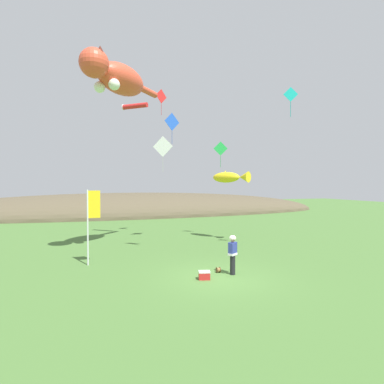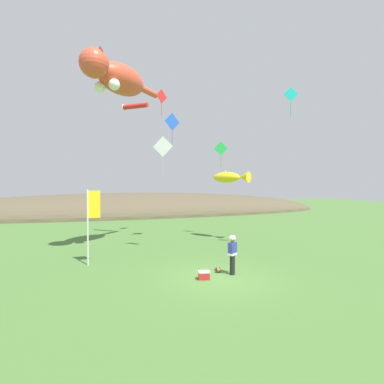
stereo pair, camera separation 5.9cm
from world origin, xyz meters
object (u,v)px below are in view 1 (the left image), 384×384
at_px(kite_diamond_white, 163,147).
at_px(kite_diamond_red, 161,97).
at_px(kite_tube_streamer, 135,106).
at_px(kite_giant_cat, 116,77).
at_px(kite_diamond_teal, 291,95).
at_px(kite_diamond_blue, 172,122).
at_px(kite_diamond_green, 221,149).
at_px(kite_fish_windsock, 230,177).
at_px(festival_attendant, 233,254).
at_px(kite_spool, 218,270).
at_px(picnic_cooler, 204,275).
at_px(festival_banner_pole, 91,216).

bearing_deg(kite_diamond_white, kite_diamond_red, 78.57).
bearing_deg(kite_tube_streamer, kite_giant_cat, -110.74).
relative_size(kite_diamond_teal, kite_diamond_blue, 0.82).
bearing_deg(kite_diamond_green, kite_fish_windsock, -82.60).
relative_size(festival_attendant, kite_diamond_white, 0.83).
height_order(kite_diamond_teal, kite_diamond_blue, kite_diamond_teal).
bearing_deg(kite_fish_windsock, kite_diamond_green, 97.40).
bearing_deg(kite_giant_cat, kite_diamond_white, -14.37).
bearing_deg(kite_spool, festival_attendant, -44.05).
xyz_separation_m(festival_attendant, kite_tube_streamer, (-3.08, 10.22, 8.97)).
relative_size(kite_spool, kite_diamond_teal, 0.14).
bearing_deg(picnic_cooler, kite_giant_cat, 117.68).
xyz_separation_m(festival_banner_pole, kite_diamond_teal, (11.30, -0.87, 6.91)).
xyz_separation_m(kite_giant_cat, kite_diamond_red, (3.70, 4.55, 0.48)).
bearing_deg(kite_diamond_red, kite_tube_streamer, -172.87).
bearing_deg(festival_banner_pole, kite_giant_cat, 56.69).
height_order(kite_spool, festival_banner_pole, festival_banner_pole).
relative_size(kite_tube_streamer, kite_diamond_red, 0.92).
relative_size(picnic_cooler, kite_diamond_blue, 0.26).
height_order(kite_tube_streamer, kite_diamond_red, kite_diamond_red).
xyz_separation_m(kite_fish_windsock, kite_diamond_red, (-4.55, 2.69, 6.24)).
height_order(kite_spool, picnic_cooler, picnic_cooler).
xyz_separation_m(picnic_cooler, kite_diamond_teal, (6.62, 3.11, 9.25)).
relative_size(kite_diamond_white, kite_diamond_green, 1.07).
relative_size(picnic_cooler, kite_diamond_red, 0.28).
xyz_separation_m(picnic_cooler, kite_giant_cat, (-3.24, 6.17, 10.23)).
relative_size(kite_tube_streamer, kite_diamond_green, 0.93).
distance_m(kite_spool, kite_fish_windsock, 9.49).
height_order(kite_spool, kite_diamond_blue, kite_diamond_blue).
bearing_deg(kite_tube_streamer, kite_diamond_white, -78.44).
distance_m(kite_giant_cat, kite_tube_streamer, 4.62).
xyz_separation_m(picnic_cooler, kite_tube_streamer, (-1.61, 10.46, 9.75)).
xyz_separation_m(kite_spool, festival_banner_pole, (-5.64, 3.25, 2.39)).
bearing_deg(festival_attendant, festival_banner_pole, 148.71).
distance_m(festival_attendant, kite_tube_streamer, 13.94).
relative_size(kite_diamond_red, kite_diamond_green, 1.00).
xyz_separation_m(kite_tube_streamer, kite_diamond_green, (6.45, -1.10, -3.04)).
bearing_deg(kite_diamond_white, kite_diamond_green, 35.46).
bearing_deg(kite_tube_streamer, kite_diamond_red, 7.13).
relative_size(kite_diamond_teal, kite_diamond_white, 0.83).
bearing_deg(kite_diamond_red, kite_diamond_white, -101.43).
bearing_deg(kite_giant_cat, kite_diamond_blue, 30.04).
height_order(kite_tube_streamer, kite_diamond_white, kite_tube_streamer).
height_order(kite_fish_windsock, kite_diamond_blue, kite_diamond_blue).
bearing_deg(kite_giant_cat, kite_spool, -52.28).
relative_size(kite_spool, kite_diamond_white, 0.12).
bearing_deg(kite_diamond_green, kite_giant_cat, -158.43).
xyz_separation_m(kite_tube_streamer, kite_diamond_red, (2.07, 0.26, 0.96)).
height_order(kite_giant_cat, kite_diamond_teal, kite_giant_cat).
height_order(festival_banner_pole, kite_diamond_red, kite_diamond_red).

